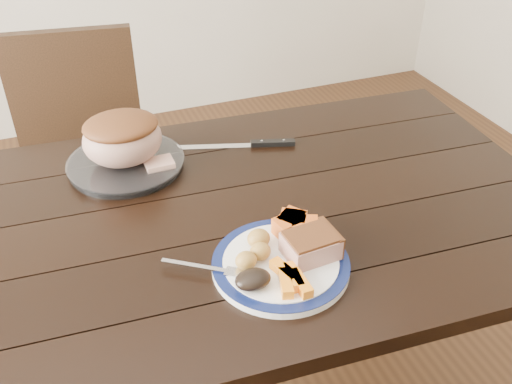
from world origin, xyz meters
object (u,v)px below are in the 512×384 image
object	(u,v)px
pork_slice	(310,246)
roast_joint	(123,140)
dinner_plate	(281,265)
carving_knife	(258,144)
fork	(211,269)
chair_far	(84,159)
dining_table	(222,243)
serving_platter	(126,164)

from	to	relation	value
pork_slice	roast_joint	bearing A→B (deg)	119.73
pork_slice	dinner_plate	bearing A→B (deg)	175.24
pork_slice	carving_knife	distance (m)	0.48
fork	pork_slice	bearing A→B (deg)	25.68
roast_joint	chair_far	bearing A→B (deg)	100.80
roast_joint	carving_knife	distance (m)	0.36
pork_slice	carving_knife	xyz separation A→B (m)	(0.07, 0.48, -0.04)
fork	roast_joint	size ratio (longest dim) A/B	0.79
roast_joint	dining_table	bearing A→B (deg)	-58.54
chair_far	dinner_plate	size ratio (longest dim) A/B	3.34
pork_slice	roast_joint	size ratio (longest dim) A/B	0.52
pork_slice	carving_knife	world-z (taller)	pork_slice
dinner_plate	serving_platter	distance (m)	0.54
dinner_plate	pork_slice	size ratio (longest dim) A/B	2.72
chair_far	serving_platter	world-z (taller)	chair_far
roast_joint	dinner_plate	bearing A→B (deg)	-65.73
pork_slice	serving_platter	bearing A→B (deg)	119.73
roast_joint	serving_platter	bearing A→B (deg)	0.00
chair_far	pork_slice	bearing A→B (deg)	119.08
fork	carving_knife	distance (m)	0.52
dining_table	dinner_plate	size ratio (longest dim) A/B	5.94
chair_far	serving_platter	distance (m)	0.53
dinner_plate	chair_far	bearing A→B (deg)	107.95
roast_joint	pork_slice	bearing A→B (deg)	-60.27
serving_platter	pork_slice	xyz separation A→B (m)	(0.28, -0.50, 0.03)
dining_table	dinner_plate	world-z (taller)	dinner_plate
chair_far	carving_knife	bearing A→B (deg)	140.27
dining_table	serving_platter	xyz separation A→B (m)	(-0.16, 0.27, 0.10)
chair_far	fork	distance (m)	0.98
serving_platter	dinner_plate	bearing A→B (deg)	-65.73
chair_far	dining_table	bearing A→B (deg)	116.97
pork_slice	fork	bearing A→B (deg)	170.99
dining_table	dinner_plate	xyz separation A→B (m)	(0.06, -0.22, 0.10)
dining_table	dinner_plate	distance (m)	0.25
dining_table	pork_slice	distance (m)	0.29
serving_platter	fork	xyz separation A→B (m)	(0.08, -0.46, 0.01)
dining_table	fork	bearing A→B (deg)	-112.94
dinner_plate	serving_platter	size ratio (longest dim) A/B	0.96
chair_far	serving_platter	bearing A→B (deg)	108.75
dinner_plate	fork	world-z (taller)	fork
dining_table	carving_knife	size ratio (longest dim) A/B	5.31
pork_slice	roast_joint	world-z (taller)	roast_joint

